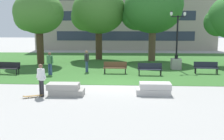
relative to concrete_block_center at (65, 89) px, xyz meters
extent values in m
plane|color=#A3A09B|center=(2.31, 2.47, -0.31)|extent=(140.00, 140.00, 0.00)
cube|color=#336628|center=(2.31, 12.47, -0.30)|extent=(40.00, 20.00, 0.02)
cube|color=#9E9991|center=(0.09, 0.00, -0.15)|extent=(1.80, 0.90, 0.32)
cube|color=#A6A098|center=(-0.10, 0.00, 0.17)|extent=(1.66, 0.83, 0.32)
cube|color=#BCB7B2|center=(4.68, 0.38, -0.15)|extent=(1.80, 0.90, 0.32)
cube|color=beige|center=(4.78, 0.38, 0.17)|extent=(1.66, 0.83, 0.32)
cylinder|color=#28282D|center=(-1.12, -0.35, 0.12)|extent=(0.15, 0.15, 0.86)
cylinder|color=#28282D|center=(-1.26, -0.21, 0.12)|extent=(0.15, 0.15, 0.86)
cube|color=white|center=(-1.19, -0.28, 0.85)|extent=(0.45, 0.45, 0.60)
cylinder|color=white|center=(-1.01, -0.34, 0.91)|extent=(0.30, 0.31, 0.54)
cylinder|color=white|center=(-1.37, -0.21, 0.91)|extent=(0.30, 0.31, 0.54)
sphere|color=brown|center=(-1.19, -0.28, 1.29)|extent=(0.22, 0.22, 0.22)
cube|color=olive|center=(-1.56, -0.57, -0.22)|extent=(0.81, 0.52, 0.02)
cube|color=olive|center=(-1.96, -0.76, -0.20)|extent=(0.19, 0.23, 0.06)
cube|color=olive|center=(-1.15, -0.37, -0.20)|extent=(0.19, 0.23, 0.06)
cylinder|color=silver|center=(-1.71, -0.76, -0.28)|extent=(0.06, 0.05, 0.06)
cylinder|color=silver|center=(-1.80, -0.56, -0.28)|extent=(0.06, 0.05, 0.06)
cylinder|color=silver|center=(-1.31, -0.57, -0.28)|extent=(0.06, 0.05, 0.06)
cylinder|color=silver|center=(-1.40, -0.37, -0.28)|extent=(0.06, 0.05, 0.06)
cube|color=black|center=(-5.76, 5.80, 0.15)|extent=(1.84, 0.65, 0.05)
cube|color=black|center=(-5.73, 6.05, 0.38)|extent=(1.80, 0.34, 0.46)
cube|color=black|center=(-4.93, 5.70, 0.27)|extent=(0.11, 0.40, 0.04)
cylinder|color=black|center=(-4.99, 5.54, -0.08)|extent=(0.07, 0.07, 0.41)
cylinder|color=black|center=(-6.54, 6.05, -0.08)|extent=(0.07, 0.07, 0.41)
cylinder|color=black|center=(-4.95, 5.86, -0.08)|extent=(0.07, 0.07, 0.41)
cube|color=#1E232D|center=(9.39, 6.75, 0.15)|extent=(1.82, 0.55, 0.05)
cube|color=#1E232D|center=(9.40, 7.00, 0.38)|extent=(1.80, 0.23, 0.46)
cube|color=black|center=(8.55, 6.80, 0.27)|extent=(0.08, 0.40, 0.04)
cube|color=black|center=(10.23, 6.70, 0.27)|extent=(0.08, 0.40, 0.04)
cylinder|color=black|center=(8.58, 6.64, -0.08)|extent=(0.07, 0.07, 0.41)
cylinder|color=black|center=(10.18, 6.54, -0.08)|extent=(0.07, 0.07, 0.41)
cylinder|color=black|center=(8.60, 6.96, -0.08)|extent=(0.07, 0.07, 0.41)
cylinder|color=black|center=(10.20, 6.86, -0.08)|extent=(0.07, 0.07, 0.41)
cube|color=brown|center=(2.39, 6.47, 0.15)|extent=(1.81, 0.47, 0.05)
cube|color=brown|center=(2.40, 6.72, 0.38)|extent=(1.80, 0.16, 0.46)
cube|color=black|center=(1.55, 6.48, 0.27)|extent=(0.07, 0.40, 0.04)
cube|color=black|center=(3.23, 6.45, 0.27)|extent=(0.07, 0.40, 0.04)
cylinder|color=black|center=(1.59, 6.32, -0.08)|extent=(0.07, 0.07, 0.41)
cylinder|color=black|center=(3.19, 6.29, -0.08)|extent=(0.07, 0.07, 0.41)
cylinder|color=black|center=(1.59, 6.64, -0.08)|extent=(0.07, 0.07, 0.41)
cylinder|color=black|center=(3.19, 6.61, -0.08)|extent=(0.07, 0.07, 0.41)
cube|color=#1E232D|center=(5.01, 5.84, 0.15)|extent=(1.80, 0.45, 0.05)
cube|color=#1E232D|center=(5.01, 6.09, 0.38)|extent=(1.80, 0.13, 0.46)
cube|color=black|center=(4.17, 5.85, 0.27)|extent=(0.06, 0.40, 0.04)
cube|color=black|center=(5.85, 5.84, 0.27)|extent=(0.06, 0.40, 0.04)
cylinder|color=black|center=(4.21, 5.69, -0.08)|extent=(0.07, 0.07, 0.41)
cylinder|color=black|center=(5.81, 5.68, -0.08)|extent=(0.07, 0.07, 0.41)
cylinder|color=black|center=(4.21, 6.01, -0.08)|extent=(0.07, 0.07, 0.41)
cylinder|color=black|center=(5.81, 6.00, -0.08)|extent=(0.07, 0.07, 0.41)
cube|color=gray|center=(7.50, 8.91, 0.16)|extent=(0.80, 0.80, 0.90)
cylinder|color=black|center=(7.50, 8.91, 0.76)|extent=(0.28, 0.28, 0.30)
cylinder|color=black|center=(7.50, 8.91, 2.41)|extent=(0.14, 0.14, 3.60)
cube|color=black|center=(7.50, 8.91, 4.11)|extent=(1.10, 0.08, 0.08)
ellipsoid|color=white|center=(6.95, 8.91, 4.35)|extent=(0.22, 0.22, 0.36)
cone|color=black|center=(6.95, 8.91, 4.55)|extent=(0.20, 0.20, 0.13)
ellipsoid|color=white|center=(8.05, 8.91, 4.35)|extent=(0.22, 0.22, 0.36)
cone|color=black|center=(8.05, 8.91, 4.55)|extent=(0.20, 0.20, 0.13)
cylinder|color=brown|center=(5.98, 14.47, 1.61)|extent=(0.74, 0.74, 3.79)
ellipsoid|color=#2D6B28|center=(5.98, 14.47, 5.16)|extent=(6.03, 6.03, 5.13)
sphere|color=#2D6B28|center=(4.32, 15.07, 4.56)|extent=(3.32, 3.32, 3.32)
sphere|color=#2D6B28|center=(7.49, 13.87, 5.47)|extent=(3.02, 3.02, 3.02)
cylinder|color=#42301E|center=(-5.06, 11.49, 1.52)|extent=(0.68, 0.68, 3.60)
ellipsoid|color=#42752D|center=(-5.06, 11.49, 4.61)|extent=(4.70, 4.70, 4.00)
sphere|color=#42752D|center=(-6.35, 11.96, 4.14)|extent=(2.59, 2.59, 2.59)
sphere|color=#42752D|center=(-3.89, 11.02, 4.85)|extent=(2.35, 2.35, 2.35)
cylinder|color=#42301E|center=(0.24, 15.39, 1.55)|extent=(0.72, 0.72, 3.67)
ellipsoid|color=#42752D|center=(0.24, 15.39, 4.94)|extent=(5.69, 5.69, 4.84)
sphere|color=#42752D|center=(-1.32, 15.96, 4.37)|extent=(3.13, 3.13, 3.13)
sphere|color=#42752D|center=(1.66, 14.82, 5.23)|extent=(2.84, 2.84, 2.84)
sphere|color=#2D6B28|center=(11.81, 11.85, 3.71)|extent=(2.64, 2.64, 2.64)
cylinder|color=#384C7A|center=(-2.55, 5.76, 0.14)|extent=(0.15, 0.15, 0.86)
cylinder|color=#384C7A|center=(-2.37, 5.67, 0.14)|extent=(0.15, 0.15, 0.86)
cube|color=#3D7047|center=(-2.46, 5.71, 0.87)|extent=(0.46, 0.39, 0.60)
cylinder|color=#3D7047|center=(-2.70, 5.84, 0.90)|extent=(0.16, 0.15, 0.56)
cylinder|color=#3D7047|center=(-2.23, 5.58, 0.90)|extent=(0.16, 0.15, 0.56)
sphere|color=brown|center=(-2.46, 5.71, 1.31)|extent=(0.22, 0.22, 0.22)
cylinder|color=#384C7A|center=(0.12, 7.28, 0.14)|extent=(0.15, 0.15, 0.86)
cylinder|color=#384C7A|center=(0.07, 7.09, 0.14)|extent=(0.15, 0.15, 0.86)
cube|color=#2D2D30|center=(0.09, 7.19, 0.87)|extent=(0.33, 0.44, 0.60)
cylinder|color=#2D2D30|center=(0.15, 7.44, 0.90)|extent=(0.12, 0.13, 0.55)
cylinder|color=#2D2D30|center=(0.03, 6.93, 0.90)|extent=(0.12, 0.13, 0.55)
sphere|color=#9E7051|center=(0.09, 7.19, 1.31)|extent=(0.22, 0.22, 0.22)
cube|color=gray|center=(3.09, 26.97, 5.55)|extent=(27.77, 1.00, 11.71)
cube|color=#232D3D|center=(3.09, 26.45, 1.89)|extent=(20.83, 0.03, 1.40)
cube|color=#232D3D|center=(3.09, 26.45, 4.89)|extent=(20.83, 0.03, 1.40)
camera|label=1|loc=(3.17, -13.42, 3.31)|focal=42.00mm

